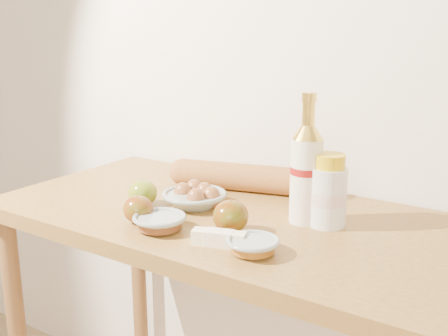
# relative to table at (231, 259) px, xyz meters

# --- Properties ---
(back_wall) EXTENTS (3.50, 0.02, 2.60)m
(back_wall) POSITION_rel_table_xyz_m (0.00, 0.33, 0.52)
(back_wall) COLOR white
(back_wall) RESTS_ON ground
(table) EXTENTS (1.20, 0.60, 0.90)m
(table) POSITION_rel_table_xyz_m (0.00, 0.00, 0.00)
(table) COLOR #A57835
(table) RESTS_ON ground
(bourbon_bottle) EXTENTS (0.09, 0.09, 0.30)m
(bourbon_bottle) POSITION_rel_table_xyz_m (0.18, 0.04, 0.25)
(bourbon_bottle) COLOR white
(bourbon_bottle) RESTS_ON table
(cream_bottle) EXTENTS (0.09, 0.09, 0.17)m
(cream_bottle) POSITION_rel_table_xyz_m (0.23, 0.05, 0.20)
(cream_bottle) COLOR silver
(cream_bottle) RESTS_ON table
(egg_bowl) EXTENTS (0.21, 0.21, 0.06)m
(egg_bowl) POSITION_rel_table_xyz_m (-0.10, -0.01, 0.15)
(egg_bowl) COLOR #8F9D97
(egg_bowl) RESTS_ON table
(baguette) EXTENTS (0.46, 0.19, 0.08)m
(baguette) POSITION_rel_table_xyz_m (-0.06, 0.17, 0.16)
(baguette) COLOR #B57537
(baguette) RESTS_ON table
(apple_yellowgreen) EXTENTS (0.08, 0.08, 0.07)m
(apple_yellowgreen) POSITION_rel_table_xyz_m (-0.22, -0.08, 0.16)
(apple_yellowgreen) COLOR olive
(apple_yellowgreen) RESTS_ON table
(apple_redgreen_front) EXTENTS (0.08, 0.08, 0.06)m
(apple_redgreen_front) POSITION_rel_table_xyz_m (-0.14, -0.18, 0.16)
(apple_redgreen_front) COLOR #95080E
(apple_redgreen_front) RESTS_ON table
(apple_redgreen_right) EXTENTS (0.08, 0.08, 0.07)m
(apple_redgreen_right) POSITION_rel_table_xyz_m (0.07, -0.11, 0.16)
(apple_redgreen_right) COLOR maroon
(apple_redgreen_right) RESTS_ON table
(sugar_bowl) EXTENTS (0.16, 0.16, 0.04)m
(sugar_bowl) POSITION_rel_table_xyz_m (-0.07, -0.19, 0.14)
(sugar_bowl) COLOR #8E9B95
(sugar_bowl) RESTS_ON table
(syrup_bowl) EXTENTS (0.14, 0.14, 0.03)m
(syrup_bowl) POSITION_rel_table_xyz_m (0.17, -0.18, 0.14)
(syrup_bowl) COLOR #96A49E
(syrup_bowl) RESTS_ON table
(butter_stick) EXTENTS (0.12, 0.07, 0.03)m
(butter_stick) POSITION_rel_table_xyz_m (0.09, -0.19, 0.14)
(butter_stick) COLOR #FFF8C5
(butter_stick) RESTS_ON table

